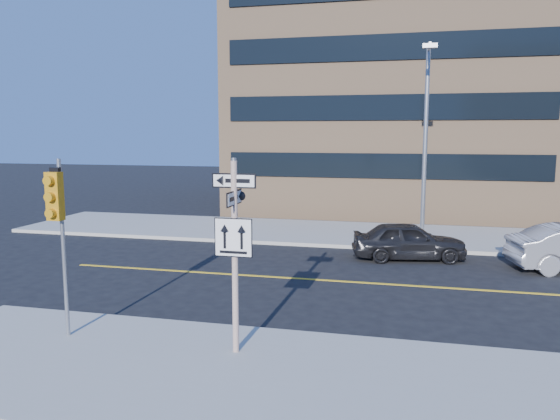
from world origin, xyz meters
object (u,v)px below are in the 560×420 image
(sign_pole, at_px, (235,245))
(parked_car_a, at_px, (409,241))
(streetlight_a, at_px, (426,132))
(traffic_signal, at_px, (57,211))

(sign_pole, height_order, parked_car_a, sign_pole)
(parked_car_a, distance_m, streetlight_a, 5.13)
(sign_pole, height_order, traffic_signal, sign_pole)
(sign_pole, xyz_separation_m, traffic_signal, (-4.00, -0.15, 0.59))
(sign_pole, distance_m, traffic_signal, 4.05)
(traffic_signal, bearing_deg, sign_pole, 2.11)
(traffic_signal, height_order, parked_car_a, traffic_signal)
(sign_pole, relative_size, traffic_signal, 1.02)
(sign_pole, height_order, streetlight_a, streetlight_a)
(parked_car_a, relative_size, streetlight_a, 0.52)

